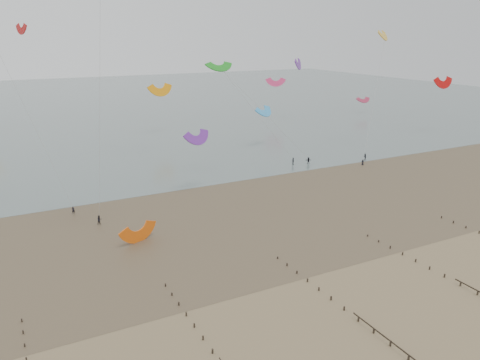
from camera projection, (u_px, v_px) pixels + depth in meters
name	position (u px, v px, depth m)	size (l,w,h in m)	color
ground	(300.00, 304.00, 59.90)	(500.00, 500.00, 0.00)	brown
sea_and_shore	(178.00, 219.00, 87.29)	(500.00, 665.00, 0.03)	#475654
kitesurfer_lead	(73.00, 210.00, 89.52)	(0.55, 0.36, 1.50)	black
kitesurfers	(275.00, 171.00, 114.97)	(96.17, 21.66, 1.89)	black
grounded_kite	(139.00, 242.00, 77.75)	(6.14, 3.22, 4.68)	#EB5B0E
kites_airborne	(45.00, 83.00, 126.61)	(215.21, 112.36, 44.04)	#198A1A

